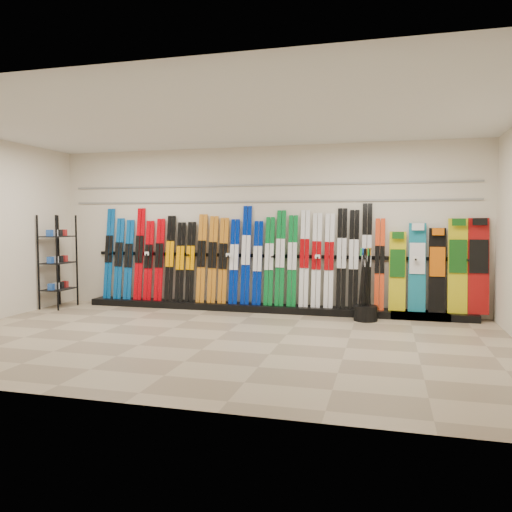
# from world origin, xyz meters

# --- Properties ---
(floor) EXTENTS (8.00, 8.00, 0.00)m
(floor) POSITION_xyz_m (0.00, 0.00, 0.00)
(floor) COLOR gray
(floor) RESTS_ON ground
(back_wall) EXTENTS (8.00, 0.00, 8.00)m
(back_wall) POSITION_xyz_m (0.00, 2.50, 1.50)
(back_wall) COLOR beige
(back_wall) RESTS_ON floor
(ceiling) EXTENTS (8.00, 8.00, 0.00)m
(ceiling) POSITION_xyz_m (0.00, 0.00, 3.00)
(ceiling) COLOR silver
(ceiling) RESTS_ON back_wall
(ski_rack_base) EXTENTS (8.00, 0.40, 0.12)m
(ski_rack_base) POSITION_xyz_m (0.22, 2.28, 0.06)
(ski_rack_base) COLOR black
(ski_rack_base) RESTS_ON floor
(skis) EXTENTS (5.38, 0.27, 1.83)m
(skis) POSITION_xyz_m (-0.42, 2.34, 0.94)
(skis) COLOR #064B96
(skis) RESTS_ON ski_rack_base
(snowboards) EXTENTS (1.58, 0.24, 1.57)m
(snowboards) POSITION_xyz_m (3.14, 2.35, 0.86)
(snowboards) COLOR gold
(snowboards) RESTS_ON ski_rack_base
(accessory_rack) EXTENTS (0.40, 0.60, 1.75)m
(accessory_rack) POSITION_xyz_m (-3.75, 1.70, 0.88)
(accessory_rack) COLOR black
(accessory_rack) RESTS_ON floor
(pole_bin) EXTENTS (0.39, 0.39, 0.25)m
(pole_bin) POSITION_xyz_m (1.95, 1.87, 0.12)
(pole_bin) COLOR black
(pole_bin) RESTS_ON floor
(ski_poles) EXTENTS (0.22, 0.25, 1.18)m
(ski_poles) POSITION_xyz_m (1.94, 1.84, 0.61)
(ski_poles) COLOR black
(ski_poles) RESTS_ON pole_bin
(slatwall_rail_0) EXTENTS (7.60, 0.02, 0.03)m
(slatwall_rail_0) POSITION_xyz_m (0.00, 2.48, 2.00)
(slatwall_rail_0) COLOR gray
(slatwall_rail_0) RESTS_ON back_wall
(slatwall_rail_1) EXTENTS (7.60, 0.02, 0.03)m
(slatwall_rail_1) POSITION_xyz_m (0.00, 2.48, 2.30)
(slatwall_rail_1) COLOR gray
(slatwall_rail_1) RESTS_ON back_wall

